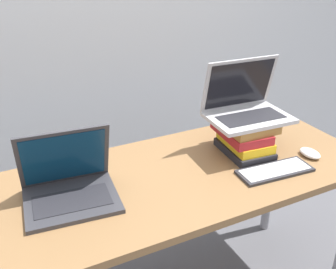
# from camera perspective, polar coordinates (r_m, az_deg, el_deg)

# --- Properties ---
(desk) EXTENTS (1.69, 0.65, 0.73)m
(desk) POSITION_cam_1_polar(r_m,az_deg,el_deg) (1.57, -0.13, -8.54)
(desk) COLOR brown
(desk) RESTS_ON ground_plane
(laptop_left) EXTENTS (0.34, 0.29, 0.26)m
(laptop_left) POSITION_cam_1_polar(r_m,az_deg,el_deg) (1.42, -14.16, -7.21)
(laptop_left) COLOR #333338
(laptop_left) RESTS_ON desk
(book_stack) EXTENTS (0.21, 0.28, 0.15)m
(book_stack) POSITION_cam_1_polar(r_m,az_deg,el_deg) (1.70, 10.97, -0.17)
(book_stack) COLOR black
(book_stack) RESTS_ON desk
(laptop_on_books) EXTENTS (0.35, 0.25, 0.24)m
(laptop_on_books) POSITION_cam_1_polar(r_m,az_deg,el_deg) (1.68, 11.21, 4.05)
(laptop_on_books) COLOR #B2B2B7
(laptop_on_books) RESTS_ON book_stack
(wireless_keyboard) EXTENTS (0.31, 0.14, 0.01)m
(wireless_keyboard) POSITION_cam_1_polar(r_m,az_deg,el_deg) (1.61, 15.25, -5.10)
(wireless_keyboard) COLOR #28282D
(wireless_keyboard) RESTS_ON desk
(mouse) EXTENTS (0.07, 0.10, 0.03)m
(mouse) POSITION_cam_1_polar(r_m,az_deg,el_deg) (1.76, 19.91, -2.56)
(mouse) COLOR white
(mouse) RESTS_ON desk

